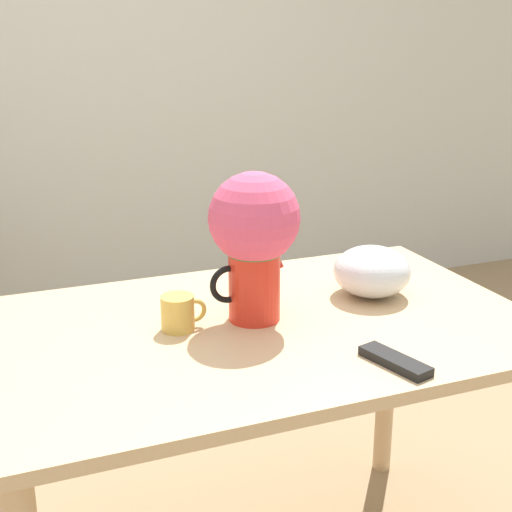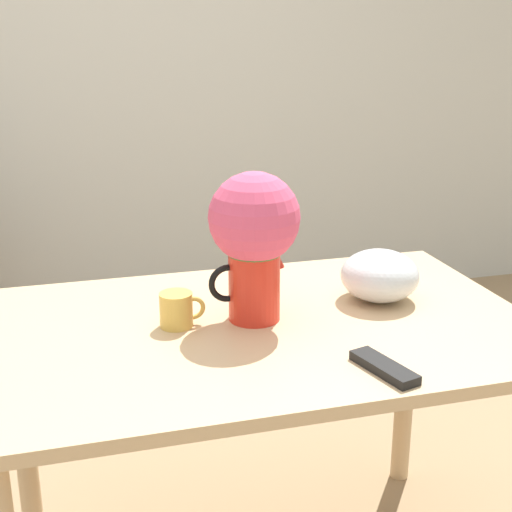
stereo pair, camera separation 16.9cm
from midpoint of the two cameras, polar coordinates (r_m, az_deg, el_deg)
The scene contains 6 objects.
wall_back at distance 3.61m, azimuth -16.99°, elevation 14.56°, with size 8.00×0.05×2.60m.
table at distance 1.76m, azimuth -2.29°, elevation -8.76°, with size 1.31×0.84×0.78m.
flower_vase at distance 1.67m, azimuth -3.03°, elevation 1.79°, with size 0.22×0.22×0.36m.
coffee_mug at distance 1.69m, azimuth -9.06°, elevation -4.57°, with size 0.11×0.08×0.08m.
white_bowl at distance 1.88m, azimuth 6.74°, elevation -1.27°, with size 0.20×0.20×0.13m.
remote_control at distance 1.52m, azimuth 7.94°, elevation -8.40°, with size 0.09×0.18×0.02m.
Camera 1 is at (-0.41, -1.49, 1.46)m, focal length 50.00 mm.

